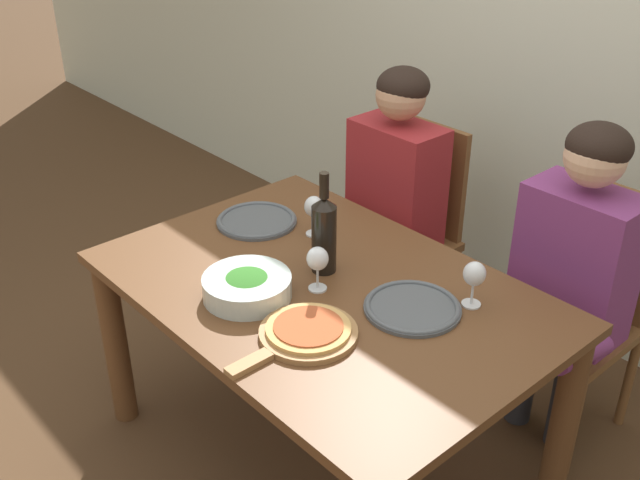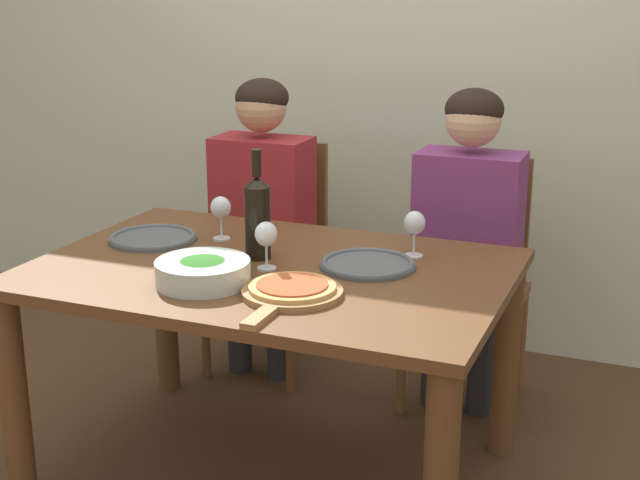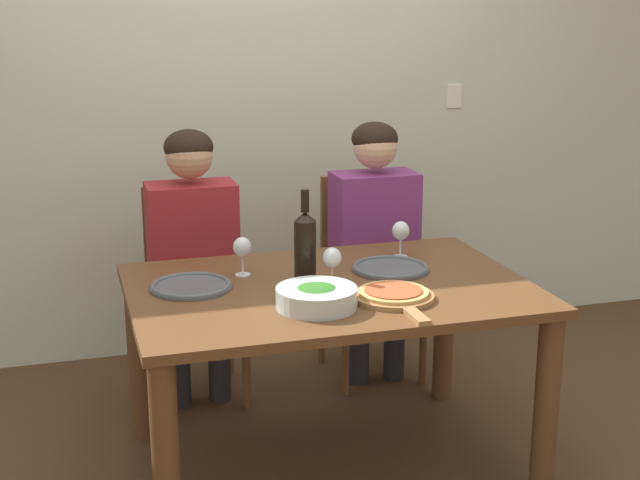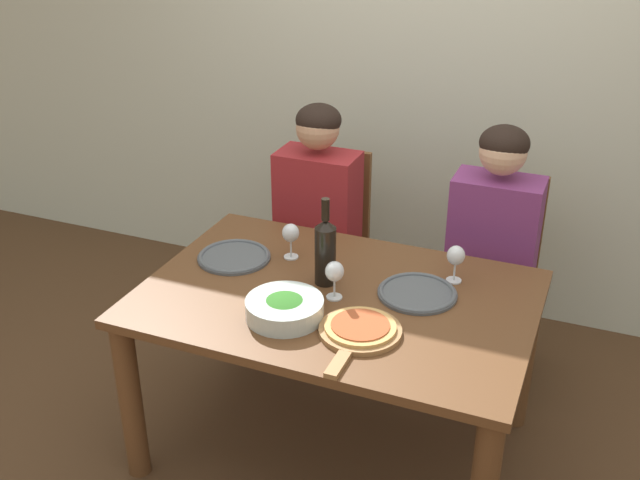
% 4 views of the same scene
% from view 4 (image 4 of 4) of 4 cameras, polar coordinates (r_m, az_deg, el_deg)
% --- Properties ---
extents(ground_plane, '(40.00, 40.00, 0.00)m').
position_cam_4_polar(ground_plane, '(3.25, 1.17, -15.30)').
color(ground_plane, '#4C331E').
extents(back_wall, '(10.00, 0.06, 2.70)m').
position_cam_4_polar(back_wall, '(3.82, 9.05, 13.86)').
color(back_wall, beige).
rests_on(back_wall, ground).
extents(dining_table, '(1.46, 0.99, 0.73)m').
position_cam_4_polar(dining_table, '(2.88, 1.28, -6.30)').
color(dining_table, brown).
rests_on(dining_table, ground).
extents(chair_left, '(0.42, 0.42, 0.94)m').
position_cam_4_polar(chair_left, '(3.75, 0.41, 0.09)').
color(chair_left, brown).
rests_on(chair_left, ground).
extents(chair_right, '(0.42, 0.42, 0.94)m').
position_cam_4_polar(chair_right, '(3.56, 13.02, -2.18)').
color(chair_right, brown).
rests_on(chair_right, ground).
extents(person_woman, '(0.47, 0.51, 1.22)m').
position_cam_4_polar(person_woman, '(3.55, -0.27, 2.69)').
color(person_woman, '#28282D').
rests_on(person_woman, ground).
extents(person_man, '(0.47, 0.51, 1.22)m').
position_cam_4_polar(person_man, '(3.35, 13.06, 0.44)').
color(person_man, '#28282D').
rests_on(person_man, ground).
extents(wine_bottle, '(0.08, 0.08, 0.35)m').
position_cam_4_polar(wine_bottle, '(2.82, 0.41, -0.77)').
color(wine_bottle, black).
rests_on(wine_bottle, dining_table).
extents(broccoli_bowl, '(0.28, 0.28, 0.08)m').
position_cam_4_polar(broccoli_bowl, '(2.66, -2.72, -5.22)').
color(broccoli_bowl, silver).
rests_on(broccoli_bowl, dining_table).
extents(dinner_plate_left, '(0.30, 0.30, 0.02)m').
position_cam_4_polar(dinner_plate_left, '(3.08, -6.56, -1.26)').
color(dinner_plate_left, '#4C5156').
rests_on(dinner_plate_left, dining_table).
extents(dinner_plate_right, '(0.30, 0.30, 0.02)m').
position_cam_4_polar(dinner_plate_right, '(2.83, 7.43, -4.00)').
color(dinner_plate_right, '#4C5156').
rests_on(dinner_plate_right, dining_table).
extents(pizza_on_board, '(0.29, 0.43, 0.04)m').
position_cam_4_polar(pizza_on_board, '(2.58, 3.02, -6.88)').
color(pizza_on_board, '#9E7042').
rests_on(pizza_on_board, dining_table).
extents(wine_glass_left, '(0.07, 0.07, 0.15)m').
position_cam_4_polar(wine_glass_left, '(3.03, -2.25, 0.42)').
color(wine_glass_left, silver).
rests_on(wine_glass_left, dining_table).
extents(wine_glass_right, '(0.07, 0.07, 0.15)m').
position_cam_4_polar(wine_glass_right, '(2.90, 10.31, -1.30)').
color(wine_glass_right, silver).
rests_on(wine_glass_right, dining_table).
extents(wine_glass_centre, '(0.07, 0.07, 0.15)m').
position_cam_4_polar(wine_glass_centre, '(2.74, 1.17, -2.55)').
color(wine_glass_centre, silver).
rests_on(wine_glass_centre, dining_table).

